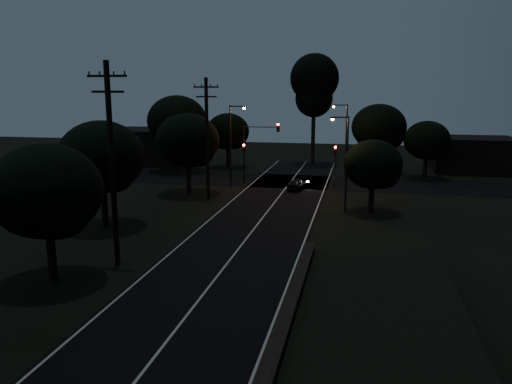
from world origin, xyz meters
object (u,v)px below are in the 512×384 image
at_px(utility_pole_mid, 112,161).
at_px(car, 297,184).
at_px(streetlight_a, 232,140).
at_px(streetlight_b, 344,137).
at_px(utility_pole_far, 207,137).
at_px(tall_pine, 314,85).
at_px(signal_left, 244,156).
at_px(streetlight_c, 345,157).
at_px(signal_mast, 260,142).
at_px(signal_right, 335,158).

bearing_deg(utility_pole_mid, car, 72.56).
distance_m(streetlight_a, streetlight_b, 12.19).
height_order(streetlight_a, streetlight_b, same).
relative_size(utility_pole_far, tall_pine, 0.75).
bearing_deg(streetlight_a, streetlight_b, 29.48).
height_order(signal_left, streetlight_c, streetlight_c).
xyz_separation_m(streetlight_a, streetlight_b, (10.61, 6.00, 0.00)).
height_order(utility_pole_mid, signal_mast, utility_pole_mid).
distance_m(streetlight_b, car, 8.49).
xyz_separation_m(utility_pole_far, streetlight_b, (11.31, 12.00, -0.85)).
height_order(streetlight_c, car, streetlight_c).
bearing_deg(streetlight_a, tall_pine, 69.64).
height_order(signal_left, streetlight_b, streetlight_b).
distance_m(signal_left, streetlight_b, 10.84).
xyz_separation_m(signal_mast, streetlight_b, (8.22, 4.01, 0.30)).
relative_size(utility_pole_far, streetlight_c, 1.40).
relative_size(utility_pole_mid, signal_mast, 1.76).
height_order(utility_pole_far, streetlight_a, utility_pole_far).
relative_size(signal_right, signal_mast, 0.66).
bearing_deg(car, streetlight_a, 8.80).
bearing_deg(signal_right, utility_pole_far, -143.00).
xyz_separation_m(streetlight_b, streetlight_c, (0.52, -14.00, -0.29)).
bearing_deg(signal_mast, utility_pole_mid, -97.04).
xyz_separation_m(utility_pole_far, tall_pine, (7.00, 23.00, 4.56)).
relative_size(signal_mast, streetlight_a, 0.78).
bearing_deg(utility_pole_far, utility_pole_mid, -90.00).
distance_m(signal_mast, streetlight_a, 3.13).
distance_m(signal_right, car, 4.66).
bearing_deg(streetlight_c, signal_left, 136.24).
height_order(tall_pine, signal_mast, tall_pine).
height_order(tall_pine, streetlight_c, tall_pine).
distance_m(utility_pole_mid, car, 24.47).
relative_size(utility_pole_mid, streetlight_c, 1.47).
bearing_deg(streetlight_a, signal_mast, 39.77).
height_order(signal_mast, car, signal_mast).
bearing_deg(utility_pole_mid, streetlight_b, 68.70).
bearing_deg(streetlight_b, signal_right, -100.00).
bearing_deg(signal_mast, utility_pole_far, -111.11).
bearing_deg(signal_right, utility_pole_mid, -112.99).
height_order(utility_pole_far, signal_left, utility_pole_far).
bearing_deg(signal_right, car, -147.66).
distance_m(utility_pole_mid, signal_mast, 25.22).
xyz_separation_m(signal_left, streetlight_b, (9.91, 4.01, 1.80)).
height_order(signal_right, car, signal_right).
xyz_separation_m(signal_left, signal_mast, (1.69, 0.00, 1.50)).
bearing_deg(car, streetlight_c, 131.28).
xyz_separation_m(signal_right, signal_mast, (-7.51, 0.00, 1.50)).
distance_m(utility_pole_far, signal_mast, 8.64).
height_order(streetlight_a, streetlight_c, streetlight_a).
height_order(signal_right, signal_mast, signal_mast).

